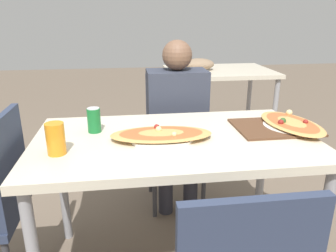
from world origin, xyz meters
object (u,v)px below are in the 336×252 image
(person_seated, at_px, (177,114))
(pizza_second, at_px, (291,124))
(chair_far_seated, at_px, (174,132))
(soda_can, at_px, (94,120))
(dining_table, at_px, (175,152))
(pizza_main, at_px, (161,135))
(drink_glass, at_px, (56,139))

(person_seated, relative_size, pizza_second, 2.54)
(chair_far_seated, xyz_separation_m, person_seated, (0.00, -0.12, 0.17))
(soda_can, distance_m, pizza_second, 1.02)
(dining_table, height_order, chair_far_seated, chair_far_seated)
(soda_can, xyz_separation_m, pizza_second, (1.01, -0.07, -0.04))
(dining_table, xyz_separation_m, soda_can, (-0.39, 0.13, 0.14))
(dining_table, distance_m, person_seated, 0.62)
(pizza_main, distance_m, drink_glass, 0.48)
(person_seated, distance_m, pizza_main, 0.65)
(dining_table, height_order, soda_can, soda_can)
(chair_far_seated, bearing_deg, person_seated, 90.00)
(pizza_main, relative_size, pizza_second, 1.06)
(pizza_second, bearing_deg, pizza_main, -174.32)
(chair_far_seated, relative_size, person_seated, 0.79)
(chair_far_seated, height_order, soda_can, chair_far_seated)
(person_seated, bearing_deg, pizza_second, 133.00)
(pizza_main, height_order, pizza_second, pizza_second)
(soda_can, bearing_deg, chair_far_seated, 49.93)
(drink_glass, bearing_deg, pizza_main, 13.72)
(pizza_second, bearing_deg, soda_can, 175.81)
(person_seated, bearing_deg, dining_table, 79.60)
(pizza_main, bearing_deg, pizza_second, 5.68)
(chair_far_seated, relative_size, soda_can, 7.47)
(pizza_main, bearing_deg, person_seated, 73.98)
(pizza_main, relative_size, drink_glass, 3.57)
(person_seated, relative_size, soda_can, 9.45)
(drink_glass, bearing_deg, pizza_second, 8.94)
(dining_table, relative_size, chair_far_seated, 1.45)
(person_seated, xyz_separation_m, drink_glass, (-0.64, -0.73, 0.14))
(drink_glass, bearing_deg, chair_far_seated, 53.08)
(pizza_main, bearing_deg, drink_glass, -166.28)
(chair_far_seated, distance_m, pizza_main, 0.80)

